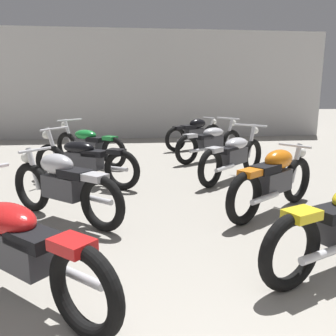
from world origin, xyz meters
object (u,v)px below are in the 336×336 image
(motorcycle_left_row_2, at_px, (63,185))
(motorcycle_left_row_4, at_px, (89,144))
(motorcycle_left_row_3, at_px, (84,159))
(motorcycle_right_row_3, at_px, (234,155))
(motorcycle_right_row_2, at_px, (274,179))
(motorcycle_left_row_1, at_px, (16,245))
(motorcycle_right_row_4, at_px, (211,141))
(motorcycle_right_row_5, at_px, (195,133))

(motorcycle_left_row_2, xyz_separation_m, motorcycle_left_row_4, (-0.05, 3.51, -0.01))
(motorcycle_left_row_3, relative_size, motorcycle_right_row_3, 1.16)
(motorcycle_left_row_4, height_order, motorcycle_right_row_2, motorcycle_left_row_4)
(motorcycle_left_row_3, relative_size, motorcycle_right_row_2, 1.17)
(motorcycle_left_row_1, distance_m, motorcycle_right_row_2, 3.27)
(motorcycle_left_row_2, bearing_deg, motorcycle_right_row_4, 53.04)
(motorcycle_right_row_4, bearing_deg, motorcycle_right_row_3, -89.95)
(motorcycle_left_row_2, height_order, motorcycle_left_row_4, motorcycle_left_row_4)
(motorcycle_left_row_2, relative_size, motorcycle_left_row_3, 0.82)
(motorcycle_left_row_4, relative_size, motorcycle_right_row_3, 1.02)
(motorcycle_left_row_2, bearing_deg, motorcycle_left_row_3, 88.28)
(motorcycle_left_row_3, height_order, motorcycle_right_row_2, motorcycle_left_row_3)
(motorcycle_right_row_2, height_order, motorcycle_right_row_4, motorcycle_right_row_4)
(motorcycle_left_row_1, xyz_separation_m, motorcycle_right_row_4, (2.79, 5.39, 0.00))
(motorcycle_right_row_3, bearing_deg, motorcycle_right_row_4, 90.05)
(motorcycle_right_row_2, bearing_deg, motorcycle_left_row_3, 147.04)
(motorcycle_left_row_2, xyz_separation_m, motorcycle_right_row_2, (2.73, -0.02, 0.00))
(motorcycle_left_row_4, bearing_deg, motorcycle_right_row_2, -51.79)
(motorcycle_left_row_1, relative_size, motorcycle_right_row_2, 1.02)
(motorcycle_left_row_1, xyz_separation_m, motorcycle_left_row_4, (-0.00, 5.26, 0.00))
(motorcycle_left_row_4, relative_size, motorcycle_right_row_4, 0.91)
(motorcycle_left_row_3, distance_m, motorcycle_right_row_5, 4.41)
(motorcycle_left_row_4, xyz_separation_m, motorcycle_right_row_3, (2.79, -1.69, 0.00))
(motorcycle_left_row_1, bearing_deg, motorcycle_right_row_4, 62.65)
(motorcycle_right_row_5, bearing_deg, motorcycle_left_row_1, -111.22)
(motorcycle_left_row_2, relative_size, motorcycle_right_row_2, 0.96)
(motorcycle_left_row_4, distance_m, motorcycle_right_row_3, 3.26)
(motorcycle_right_row_4, xyz_separation_m, motorcycle_right_row_5, (-0.07, 1.62, 0.01))
(motorcycle_left_row_1, distance_m, motorcycle_right_row_5, 7.52)
(motorcycle_right_row_3, bearing_deg, motorcycle_left_row_3, -177.83)
(motorcycle_right_row_2, xyz_separation_m, motorcycle_right_row_3, (0.01, 1.84, -0.01))
(motorcycle_left_row_3, xyz_separation_m, motorcycle_right_row_2, (2.68, -1.74, 0.01))
(motorcycle_right_row_3, xyz_separation_m, motorcycle_right_row_4, (-0.00, 1.82, 0.00))
(motorcycle_left_row_3, bearing_deg, motorcycle_right_row_4, 35.58)
(motorcycle_left_row_1, relative_size, motorcycle_right_row_5, 0.94)
(motorcycle_right_row_2, relative_size, motorcycle_right_row_5, 0.92)
(motorcycle_left_row_4, height_order, motorcycle_right_row_5, motorcycle_left_row_4)
(motorcycle_right_row_4, bearing_deg, motorcycle_right_row_2, -90.11)
(motorcycle_right_row_2, distance_m, motorcycle_right_row_4, 3.66)
(motorcycle_left_row_2, height_order, motorcycle_right_row_3, motorcycle_right_row_3)
(motorcycle_right_row_3, bearing_deg, motorcycle_left_row_4, 148.76)
(motorcycle_right_row_3, bearing_deg, motorcycle_right_row_2, -90.27)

